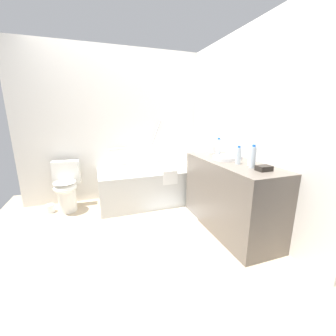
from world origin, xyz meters
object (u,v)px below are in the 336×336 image
sink_faucet (237,156)px  drinking_glass_1 (213,149)px  toilet (66,186)px  drinking_glass_0 (251,162)px  water_bottle_0 (218,148)px  toilet_paper_roll (50,208)px  sink_basin (225,158)px  bath_mat (172,216)px  amenity_basket (264,168)px  water_bottle_2 (238,156)px  water_bottle_1 (253,157)px  bathtub (153,184)px

sink_faucet → drinking_glass_1: drinking_glass_1 is taller
toilet → drinking_glass_0: bearing=57.0°
water_bottle_0 → toilet_paper_roll: (-2.16, 0.87, -0.89)m
sink_basin → drinking_glass_1: drinking_glass_1 is taller
bath_mat → drinking_glass_1: bearing=6.8°
water_bottle_0 → toilet_paper_roll: 2.49m
sink_basin → drinking_glass_0: drinking_glass_0 is taller
water_bottle_0 → bath_mat: 1.11m
sink_basin → drinking_glass_1: 0.46m
amenity_basket → bath_mat: bearing=122.1°
water_bottle_2 → drinking_glass_0: size_ratio=2.54×
water_bottle_1 → amenity_basket: 0.16m
water_bottle_1 → water_bottle_0: bearing=89.4°
bathtub → sink_faucet: bearing=-51.8°
sink_basin → toilet: bearing=149.8°
toilet → bath_mat: toilet is taller
drinking_glass_1 → bath_mat: drinking_glass_1 is taller
drinking_glass_0 → toilet_paper_roll: (-2.21, 1.42, -0.82)m
bathtub → sink_basin: size_ratio=5.70×
water_bottle_0 → sink_faucet: bearing=-57.0°
toilet → drinking_glass_0: drinking_glass_0 is taller
sink_faucet → toilet_paper_roll: size_ratio=1.27×
bathtub → toilet_paper_roll: bearing=177.1°
bathtub → toilet: size_ratio=2.31×
sink_basin → water_bottle_0: bearing=79.8°
toilet_paper_roll → water_bottle_0: bearing=-21.9°
toilet → water_bottle_1: 2.52m
bathtub → amenity_basket: bathtub is taller
bathtub → toilet_paper_roll: (-1.51, 0.08, -0.23)m
water_bottle_2 → drinking_glass_1: 0.70m
bathtub → sink_faucet: bathtub is taller
water_bottle_1 → water_bottle_2: water_bottle_1 is taller
sink_faucet → drinking_glass_0: (-0.09, -0.34, 0.01)m
water_bottle_1 → drinking_glass_1: bearing=85.5°
bath_mat → toilet_paper_roll: size_ratio=5.36×
bathtub → drinking_glass_0: size_ratio=21.22×
water_bottle_1 → toilet_paper_roll: (-2.15, 1.51, -0.89)m
toilet_paper_roll → water_bottle_1: bearing=-35.0°
drinking_glass_1 → amenity_basket: (-0.04, -1.01, -0.02)m
bathtub → toilet_paper_roll: 1.53m
water_bottle_0 → water_bottle_2: water_bottle_0 is taller
drinking_glass_1 → sink_faucet: bearing=-80.6°
water_bottle_2 → bath_mat: size_ratio=0.31×
sink_faucet → amenity_basket: sink_faucet is taller
bathtub → drinking_glass_1: size_ratio=17.14×
sink_basin → drinking_glass_0: 0.35m
toilet → sink_faucet: 2.38m
sink_faucet → drinking_glass_1: size_ratio=1.57×
bathtub → toilet: 1.27m
drinking_glass_0 → bath_mat: size_ratio=0.12×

